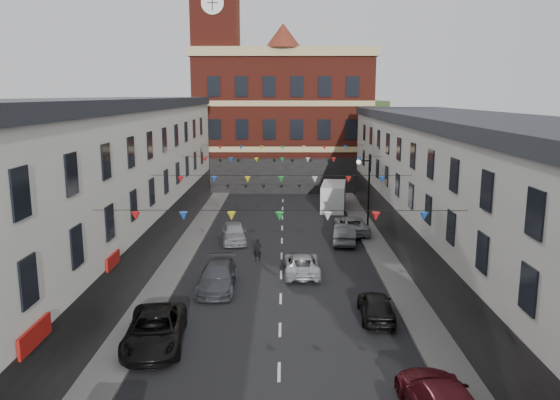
{
  "coord_description": "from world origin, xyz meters",
  "views": [
    {
      "loc": [
        0.22,
        -28.12,
        10.91
      ],
      "look_at": [
        -0.1,
        7.74,
        3.99
      ],
      "focal_mm": 35.0,
      "sensor_mm": 36.0,
      "label": 1
    }
  ],
  "objects_px": {
    "car_right_e": "(345,233)",
    "moving_car": "(302,264)",
    "car_left_c": "(155,330)",
    "car_right_d": "(376,306)",
    "car_left_d": "(218,277)",
    "car_right_f": "(351,225)",
    "pedestrian": "(258,250)",
    "street_lamp": "(366,186)",
    "car_left_e": "(234,232)",
    "white_van": "(333,196)"
  },
  "relations": [
    {
      "from": "car_left_d",
      "to": "pedestrian",
      "type": "distance_m",
      "value": 5.71
    },
    {
      "from": "car_right_e",
      "to": "car_left_d",
      "type": "bearing_deg",
      "value": 57.73
    },
    {
      "from": "car_left_d",
      "to": "car_right_d",
      "type": "height_order",
      "value": "car_left_d"
    },
    {
      "from": "car_left_d",
      "to": "car_left_e",
      "type": "xyz_separation_m",
      "value": [
        0.0,
        10.08,
        0.02
      ]
    },
    {
      "from": "car_left_c",
      "to": "pedestrian",
      "type": "relative_size",
      "value": 3.51
    },
    {
      "from": "car_right_f",
      "to": "pedestrian",
      "type": "distance_m",
      "value": 10.19
    },
    {
      "from": "car_left_c",
      "to": "car_right_d",
      "type": "distance_m",
      "value": 10.68
    },
    {
      "from": "white_van",
      "to": "car_right_d",
      "type": "bearing_deg",
      "value": -82.8
    },
    {
      "from": "car_left_d",
      "to": "white_van",
      "type": "bearing_deg",
      "value": 68.6
    },
    {
      "from": "car_right_e",
      "to": "moving_car",
      "type": "xyz_separation_m",
      "value": [
        -3.48,
        -7.24,
        -0.11
      ]
    },
    {
      "from": "pedestrian",
      "to": "car_left_e",
      "type": "bearing_deg",
      "value": 118.9
    },
    {
      "from": "street_lamp",
      "to": "pedestrian",
      "type": "xyz_separation_m",
      "value": [
        -8.13,
        -7.12,
        -3.14
      ]
    },
    {
      "from": "pedestrian",
      "to": "car_right_f",
      "type": "bearing_deg",
      "value": 51.81
    },
    {
      "from": "car_right_f",
      "to": "pedestrian",
      "type": "relative_size",
      "value": 3.37
    },
    {
      "from": "car_right_d",
      "to": "car_left_d",
      "type": "bearing_deg",
      "value": -24.95
    },
    {
      "from": "car_left_e",
      "to": "car_right_d",
      "type": "relative_size",
      "value": 1.11
    },
    {
      "from": "car_left_c",
      "to": "moving_car",
      "type": "xyz_separation_m",
      "value": [
        6.77,
        9.91,
        -0.1
      ]
    },
    {
      "from": "car_left_e",
      "to": "white_van",
      "type": "relative_size",
      "value": 0.78
    },
    {
      "from": "car_left_d",
      "to": "pedestrian",
      "type": "xyz_separation_m",
      "value": [
        2.02,
        5.34,
        0.03
      ]
    },
    {
      "from": "car_right_f",
      "to": "moving_car",
      "type": "xyz_separation_m",
      "value": [
        -4.23,
        -10.0,
        -0.07
      ]
    },
    {
      "from": "car_right_e",
      "to": "white_van",
      "type": "bearing_deg",
      "value": -83.04
    },
    {
      "from": "car_left_c",
      "to": "car_right_d",
      "type": "height_order",
      "value": "car_left_c"
    },
    {
      "from": "car_right_d",
      "to": "car_left_c",
      "type": "bearing_deg",
      "value": 18.24
    },
    {
      "from": "white_van",
      "to": "car_left_c",
      "type": "bearing_deg",
      "value": -101.87
    },
    {
      "from": "car_left_c",
      "to": "car_right_f",
      "type": "distance_m",
      "value": 22.74
    },
    {
      "from": "street_lamp",
      "to": "car_right_f",
      "type": "height_order",
      "value": "street_lamp"
    },
    {
      "from": "car_left_d",
      "to": "car_left_e",
      "type": "relative_size",
      "value": 1.14
    },
    {
      "from": "street_lamp",
      "to": "moving_car",
      "type": "height_order",
      "value": "street_lamp"
    },
    {
      "from": "car_right_d",
      "to": "moving_car",
      "type": "xyz_separation_m",
      "value": [
        -3.47,
        6.88,
        -0.03
      ]
    },
    {
      "from": "car_left_d",
      "to": "car_right_e",
      "type": "relative_size",
      "value": 1.1
    },
    {
      "from": "white_van",
      "to": "pedestrian",
      "type": "distance_m",
      "value": 18.14
    },
    {
      "from": "car_right_f",
      "to": "white_van",
      "type": "relative_size",
      "value": 0.9
    },
    {
      "from": "moving_car",
      "to": "white_van",
      "type": "height_order",
      "value": "white_van"
    },
    {
      "from": "car_right_d",
      "to": "moving_car",
      "type": "distance_m",
      "value": 7.71
    },
    {
      "from": "street_lamp",
      "to": "white_van",
      "type": "distance_m",
      "value": 10.28
    },
    {
      "from": "car_left_d",
      "to": "car_right_f",
      "type": "bearing_deg",
      "value": 53.9
    },
    {
      "from": "street_lamp",
      "to": "car_left_e",
      "type": "relative_size",
      "value": 1.36
    },
    {
      "from": "car_left_c",
      "to": "pedestrian",
      "type": "xyz_separation_m",
      "value": [
        3.92,
        12.57,
        0.02
      ]
    },
    {
      "from": "car_left_d",
      "to": "car_right_e",
      "type": "xyz_separation_m",
      "value": [
        8.35,
        9.91,
        0.02
      ]
    },
    {
      "from": "street_lamp",
      "to": "pedestrian",
      "type": "bearing_deg",
      "value": -138.78
    },
    {
      "from": "car_left_c",
      "to": "white_van",
      "type": "height_order",
      "value": "white_van"
    },
    {
      "from": "car_left_c",
      "to": "car_right_e",
      "type": "height_order",
      "value": "car_right_e"
    },
    {
      "from": "car_right_d",
      "to": "white_van",
      "type": "bearing_deg",
      "value": -88.64
    },
    {
      "from": "car_right_f",
      "to": "moving_car",
      "type": "height_order",
      "value": "car_right_f"
    },
    {
      "from": "car_right_e",
      "to": "car_right_f",
      "type": "height_order",
      "value": "car_right_e"
    },
    {
      "from": "car_left_d",
      "to": "moving_car",
      "type": "xyz_separation_m",
      "value": [
        4.87,
        2.68,
        -0.08
      ]
    },
    {
      "from": "street_lamp",
      "to": "pedestrian",
      "type": "height_order",
      "value": "street_lamp"
    },
    {
      "from": "car_left_c",
      "to": "car_right_d",
      "type": "relative_size",
      "value": 1.34
    },
    {
      "from": "street_lamp",
      "to": "white_van",
      "type": "bearing_deg",
      "value": 99.37
    },
    {
      "from": "street_lamp",
      "to": "moving_car",
      "type": "bearing_deg",
      "value": -118.36
    }
  ]
}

